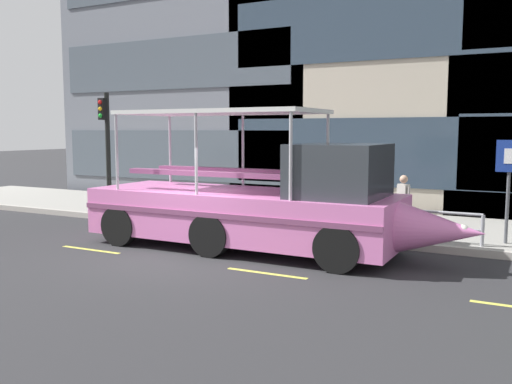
# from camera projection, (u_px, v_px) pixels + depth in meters

# --- Properties ---
(ground_plane) EXTENTS (120.00, 120.00, 0.00)m
(ground_plane) POSITION_uv_depth(u_px,v_px,m) (184.00, 256.00, 12.80)
(ground_plane) COLOR #2B2B2D
(sidewalk) EXTENTS (32.00, 4.80, 0.18)m
(sidewalk) POSITION_uv_depth(u_px,v_px,m) (285.00, 218.00, 17.72)
(sidewalk) COLOR #99968E
(sidewalk) RESTS_ON ground_plane
(curb_edge) EXTENTS (32.00, 0.18, 0.18)m
(curb_edge) POSITION_uv_depth(u_px,v_px,m) (248.00, 231.00, 15.53)
(curb_edge) COLOR #B2ADA3
(curb_edge) RESTS_ON ground_plane
(lane_centreline) EXTENTS (25.80, 0.12, 0.01)m
(lane_centreline) POSITION_uv_depth(u_px,v_px,m) (171.00, 260.00, 12.35)
(lane_centreline) COLOR #DBD64C
(lane_centreline) RESTS_ON ground_plane
(curb_guardrail) EXTENTS (10.47, 0.09, 0.78)m
(curb_guardrail) POSITION_uv_depth(u_px,v_px,m) (282.00, 209.00, 15.34)
(curb_guardrail) COLOR #9EA0A8
(curb_guardrail) RESTS_ON sidewalk
(traffic_light_pole) EXTENTS (0.24, 0.46, 3.97)m
(traffic_light_pole) POSITION_uv_depth(u_px,v_px,m) (106.00, 139.00, 18.57)
(traffic_light_pole) COLOR black
(traffic_light_pole) RESTS_ON sidewalk
(parking_sign) EXTENTS (0.60, 0.12, 2.49)m
(parking_sign) POSITION_uv_depth(u_px,v_px,m) (509.00, 174.00, 13.14)
(parking_sign) COLOR #4C4F54
(parking_sign) RESTS_ON sidewalk
(duck_tour_boat) EXTENTS (9.61, 2.60, 3.39)m
(duck_tour_boat) POSITION_uv_depth(u_px,v_px,m) (263.00, 206.00, 13.25)
(duck_tour_boat) COLOR pink
(duck_tour_boat) RESTS_ON ground_plane
(pedestrian_near_bow) EXTENTS (0.39, 0.30, 1.56)m
(pedestrian_near_bow) POSITION_uv_depth(u_px,v_px,m) (403.00, 199.00, 14.41)
(pedestrian_near_bow) COLOR black
(pedestrian_near_bow) RESTS_ON sidewalk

